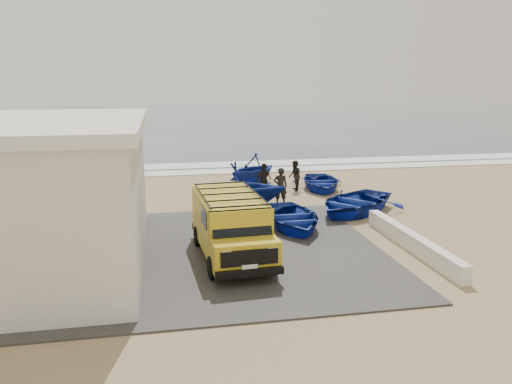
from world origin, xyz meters
TOP-DOWN VIEW (x-y plane):
  - ground at (0.00, 0.00)m, footprint 160.00×160.00m
  - slab at (-2.00, -2.00)m, footprint 12.00×10.00m
  - ocean at (0.00, 56.00)m, footprint 180.00×88.00m
  - surf_line at (0.00, 12.00)m, footprint 180.00×1.60m
  - surf_wash at (0.00, 14.50)m, footprint 180.00×2.20m
  - parapet at (5.00, -3.00)m, footprint 0.35×6.00m
  - van at (-0.83, -2.60)m, footprint 2.12×4.77m
  - boat_near_left at (1.80, 0.08)m, footprint 2.87×3.98m
  - boat_near_right at (4.87, 1.66)m, footprint 5.41×5.25m
  - boat_mid_left at (0.36, 3.13)m, footprint 4.69×4.37m
  - boat_mid_right at (4.94, 6.24)m, footprint 3.21×4.08m
  - boat_far_left at (1.85, 8.10)m, footprint 4.12×4.04m
  - fisherman_front at (2.22, 3.52)m, footprint 0.65×0.47m
  - fisherman_middle at (3.61, 6.26)m, footprint 0.66×0.80m
  - fisherman_back at (1.84, 5.33)m, footprint 0.99×0.79m

SIDE VIEW (x-z plane):
  - ground at x=0.00m, z-range 0.00..0.00m
  - ocean at x=0.00m, z-range 0.00..0.01m
  - surf_wash at x=0.00m, z-range 0.00..0.04m
  - slab at x=-2.00m, z-range 0.00..0.05m
  - surf_line at x=0.00m, z-range 0.00..0.06m
  - parapet at x=5.00m, z-range 0.00..0.55m
  - boat_mid_right at x=4.94m, z-range 0.00..0.77m
  - boat_near_left at x=1.80m, z-range 0.00..0.82m
  - boat_near_right at x=4.87m, z-range 0.00..0.91m
  - fisherman_middle at x=3.61m, z-range 0.00..1.51m
  - fisherman_back at x=1.84m, z-range 0.00..1.58m
  - boat_far_left at x=1.85m, z-range 0.00..1.65m
  - fisherman_front at x=2.22m, z-range 0.00..1.67m
  - boat_mid_left at x=0.36m, z-range 0.00..2.02m
  - van at x=-0.83m, z-range 0.08..2.08m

